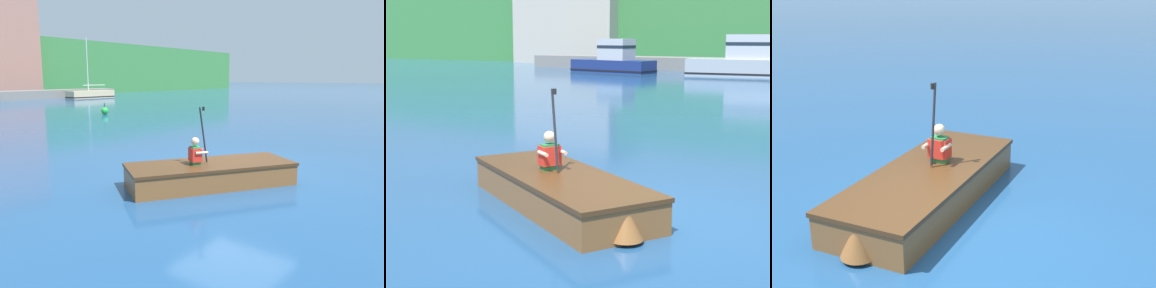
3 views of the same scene
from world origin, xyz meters
The scene contains 5 objects.
ground_plane centered at (0.00, 0.00, 0.00)m, with size 300.00×300.00×0.00m, color navy.
moored_boat_dock_center_far centered at (18.20, 30.15, 0.40)m, with size 5.32×2.03×6.51m.
rowboat_foreground centered at (-1.26, -0.24, 0.27)m, with size 3.66×2.94×0.48m.
person_paddler centered at (-1.59, -0.03, 0.74)m, with size 0.45×0.45×1.19m.
channel_buoy centered at (7.19, 13.93, 0.22)m, with size 0.44×0.44×0.72m.
Camera 1 is at (-7.57, -4.67, 2.26)m, focal length 35.00 mm.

